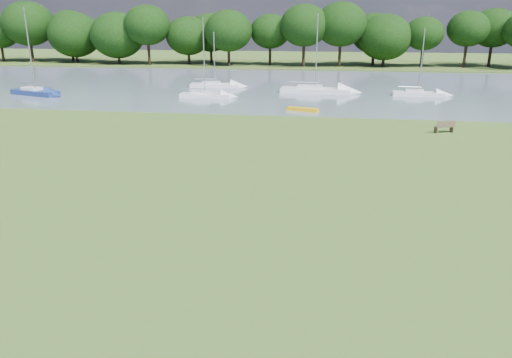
# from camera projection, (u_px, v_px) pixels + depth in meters

# --- Properties ---
(ground) EXTENTS (220.00, 220.00, 0.00)m
(ground) POSITION_uv_depth(u_px,v_px,m) (272.00, 202.00, 24.32)
(ground) COLOR olive
(river) EXTENTS (220.00, 40.00, 0.10)m
(river) POSITION_uv_depth(u_px,v_px,m) (310.00, 87.00, 63.82)
(river) COLOR slate
(river) RESTS_ON ground
(far_bank) EXTENTS (220.00, 20.00, 0.40)m
(far_bank) POSITION_uv_depth(u_px,v_px,m) (317.00, 65.00, 92.03)
(far_bank) COLOR #4C6626
(far_bank) RESTS_ON ground
(riverbank_bench) EXTENTS (1.62, 0.98, 0.96)m
(riverbank_bench) POSITION_uv_depth(u_px,v_px,m) (445.00, 127.00, 38.59)
(riverbank_bench) COLOR brown
(riverbank_bench) RESTS_ON ground
(kayak) EXTENTS (3.14, 1.62, 0.31)m
(kayak) POSITION_uv_depth(u_px,v_px,m) (303.00, 109.00, 47.37)
(kayak) COLOR #F5B20A
(kayak) RESTS_ON river
(tree_line) EXTENTS (116.91, 8.88, 10.75)m
(tree_line) POSITION_uv_depth(u_px,v_px,m) (244.00, 29.00, 88.06)
(tree_line) COLOR black
(tree_line) RESTS_ON far_bank
(sailboat_0) EXTENTS (8.21, 2.69, 8.91)m
(sailboat_0) POSITION_uv_depth(u_px,v_px,m) (314.00, 89.00, 58.54)
(sailboat_0) COLOR white
(sailboat_0) RESTS_ON river
(sailboat_1) EXTENTS (6.42, 3.63, 9.55)m
(sailboat_1) POSITION_uv_depth(u_px,v_px,m) (34.00, 90.00, 56.82)
(sailboat_1) COLOR navy
(sailboat_1) RESTS_ON river
(sailboat_2) EXTENTS (5.57, 1.56, 8.50)m
(sailboat_2) POSITION_uv_depth(u_px,v_px,m) (205.00, 94.00, 55.15)
(sailboat_2) COLOR white
(sailboat_2) RESTS_ON river
(sailboat_5) EXTENTS (6.32, 2.22, 6.74)m
(sailboat_5) POSITION_uv_depth(u_px,v_px,m) (214.00, 84.00, 63.05)
(sailboat_5) COLOR white
(sailboat_5) RESTS_ON river
(sailboat_6) EXTENTS (5.72, 1.96, 7.37)m
(sailboat_6) POSITION_uv_depth(u_px,v_px,m) (418.00, 92.00, 56.29)
(sailboat_6) COLOR white
(sailboat_6) RESTS_ON river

